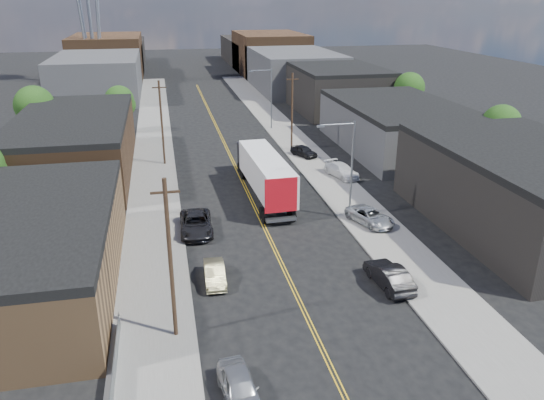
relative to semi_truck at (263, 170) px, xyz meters
name	(u,v)px	position (x,y,z in m)	size (l,w,h in m)	color
ground	(219,132)	(-1.50, 27.09, -2.53)	(260.00, 260.00, 0.00)	black
centerline	(233,161)	(-1.50, 12.09, -2.52)	(0.32, 120.00, 0.01)	gold
sidewalk_left	(154,165)	(-11.00, 12.09, -2.45)	(5.00, 140.00, 0.15)	slate
sidewalk_right	(307,156)	(8.00, 12.09, -2.45)	(5.00, 140.00, 0.15)	slate
warehouse_tan	(24,250)	(-19.50, -14.91, 0.27)	(12.00, 22.00, 5.60)	brown
warehouse_brown	(75,145)	(-19.50, 11.09, 0.77)	(12.00, 26.00, 6.60)	#452D1B
industrial_right_a	(526,189)	(20.49, -12.91, 1.02)	(14.00, 22.00, 7.10)	black
industrial_right_b	(398,126)	(20.50, 13.09, 0.52)	(14.00, 24.00, 6.10)	#3B3B3D
industrial_right_c	(336,88)	(20.50, 39.09, 1.27)	(14.00, 22.00, 7.60)	black
skyline_left_a	(98,76)	(-21.50, 62.09, 1.47)	(16.00, 30.00, 8.00)	#3B3B3D
skyline_right_a	(293,70)	(18.50, 62.09, 1.47)	(16.00, 30.00, 8.00)	#3B3B3D
skyline_left_b	(108,57)	(-21.50, 87.09, 2.47)	(16.00, 26.00, 10.00)	#452D1B
skyline_right_b	(270,53)	(18.50, 87.09, 2.47)	(16.00, 26.00, 10.00)	#452D1B
skyline_left_c	(114,55)	(-21.50, 107.09, 0.97)	(16.00, 40.00, 7.00)	black
skyline_right_c	(256,52)	(18.50, 107.09, 0.97)	(16.00, 40.00, 7.00)	black
streetlight_near	(348,163)	(6.10, -7.91, 2.80)	(3.39, 0.25, 9.00)	gray
streetlight_far	(269,94)	(6.10, 27.09, 2.80)	(3.39, 0.25, 9.00)	gray
utility_pole_left_near	(170,260)	(-9.70, -22.91, 2.61)	(1.60, 0.26, 10.00)	black
utility_pole_left_far	(162,123)	(-9.70, 12.09, 2.61)	(1.60, 0.26, 10.00)	black
utility_pole_right	(292,111)	(6.70, 15.09, 2.61)	(1.60, 0.26, 10.00)	black
tree_left_mid	(35,108)	(-25.44, 22.09, 2.96)	(5.10, 5.04, 8.37)	black
tree_left_far	(120,102)	(-15.44, 29.09, 2.04)	(4.35, 4.20, 6.97)	black
tree_right_near	(501,127)	(28.56, 3.09, 2.35)	(4.60, 4.48, 7.44)	black
tree_right_far	(409,90)	(28.56, 27.09, 2.65)	(4.85, 4.76, 7.91)	black
semi_truck	(263,170)	(0.00, 0.00, 0.00)	(3.36, 16.98, 4.43)	silver
car_left_a	(239,388)	(-6.77, -28.96, -1.78)	(1.75, 4.36, 1.49)	#AAACAF
car_left_b	(215,274)	(-6.75, -16.98, -1.86)	(1.41, 4.04, 1.33)	#807953
car_left_c	(196,224)	(-7.41, -8.21, -1.72)	(2.68, 5.82, 1.62)	black
car_right_oncoming	(389,276)	(5.10, -20.01, -1.71)	(1.72, 4.93, 1.62)	black
car_right_lot_a	(370,216)	(7.75, -9.78, -1.69)	(2.27, 4.92, 1.37)	#BBBFC1
car_right_lot_b	(342,170)	(9.50, 3.09, -1.66)	(2.01, 4.95, 1.44)	silver
car_right_lot_c	(304,151)	(7.45, 11.67, -1.70)	(1.60, 3.98, 1.36)	black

